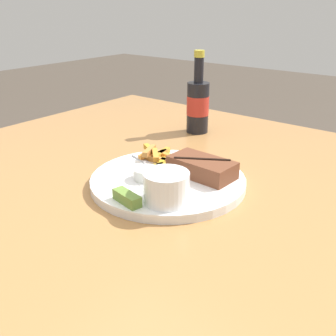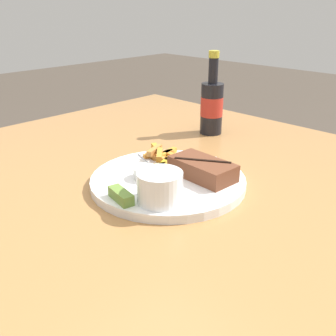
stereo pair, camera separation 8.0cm
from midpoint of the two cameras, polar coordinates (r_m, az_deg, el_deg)
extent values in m
cube|color=#A87542|center=(0.82, 2.78, -3.77)|extent=(1.27, 1.15, 0.04)
cylinder|color=#A87542|center=(1.68, -0.41, -3.35)|extent=(0.06, 0.06, 0.72)
cylinder|color=white|center=(0.81, 2.82, -2.07)|extent=(0.32, 0.32, 0.01)
cylinder|color=white|center=(0.81, 2.83, -1.50)|extent=(0.32, 0.32, 0.00)
cube|color=brown|center=(0.81, 7.85, -0.16)|extent=(0.14, 0.08, 0.04)
cube|color=black|center=(0.80, 7.92, 1.08)|extent=(0.10, 0.07, 0.00)
cube|color=#CC853C|center=(0.88, 5.82, 1.75)|extent=(0.05, 0.03, 0.01)
cube|color=gold|center=(0.84, 0.85, 0.07)|extent=(0.04, 0.07, 0.01)
cube|color=orange|center=(0.89, 3.79, 1.38)|extent=(0.09, 0.02, 0.01)
cube|color=#BD7D3A|center=(0.90, 0.57, 2.54)|extent=(0.03, 0.06, 0.01)
cube|color=orange|center=(0.91, 1.15, 1.92)|extent=(0.04, 0.07, 0.01)
cube|color=orange|center=(0.87, 6.62, 0.85)|extent=(0.02, 0.05, 0.01)
cube|color=orange|center=(0.83, 4.32, -0.13)|extent=(0.03, 0.08, 0.01)
cube|color=#D48A3D|center=(0.88, 1.46, 1.26)|extent=(0.08, 0.02, 0.01)
cube|color=orange|center=(0.88, 5.94, 1.09)|extent=(0.01, 0.05, 0.01)
cube|color=gold|center=(0.93, 0.88, 2.59)|extent=(0.07, 0.05, 0.01)
cube|color=#BC882A|center=(0.91, 2.25, 2.00)|extent=(0.02, 0.07, 0.01)
cube|color=orange|center=(0.88, 1.36, 1.92)|extent=(0.05, 0.05, 0.01)
cube|color=gold|center=(0.86, 5.26, 0.71)|extent=(0.06, 0.03, 0.01)
cube|color=gold|center=(0.86, 2.11, 0.61)|extent=(0.03, 0.05, 0.01)
cylinder|color=white|center=(0.70, 2.08, -2.88)|extent=(0.08, 0.08, 0.06)
cylinder|color=beige|center=(0.69, 2.11, -1.19)|extent=(0.08, 0.08, 0.01)
cylinder|color=silver|center=(0.80, -0.39, -0.76)|extent=(0.05, 0.05, 0.02)
cylinder|color=#C67A4C|center=(0.79, -0.39, -0.19)|extent=(0.04, 0.04, 0.01)
cube|color=olive|center=(0.71, -3.65, -4.12)|extent=(0.07, 0.03, 0.02)
cube|color=#B7B7BC|center=(0.88, -0.23, 1.03)|extent=(0.10, 0.04, 0.00)
cube|color=#B7B7BC|center=(0.83, 1.62, -0.61)|extent=(0.03, 0.01, 0.00)
cube|color=#B7B7BC|center=(0.83, 1.89, -0.55)|extent=(0.03, 0.01, 0.00)
cube|color=#B7B7BC|center=(0.83, 2.17, -0.49)|extent=(0.03, 0.01, 0.00)
cylinder|color=black|center=(1.13, 8.39, 8.47)|extent=(0.06, 0.06, 0.14)
cylinder|color=#B22D23|center=(1.13, 8.41, 8.82)|extent=(0.06, 0.06, 0.05)
cylinder|color=black|center=(1.11, 8.71, 13.76)|extent=(0.03, 0.03, 0.07)
cylinder|color=gold|center=(1.10, 8.85, 16.00)|extent=(0.03, 0.03, 0.02)
camera|label=1|loc=(0.04, -87.14, 1.22)|focal=42.00mm
camera|label=2|loc=(0.04, 92.86, -1.22)|focal=42.00mm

